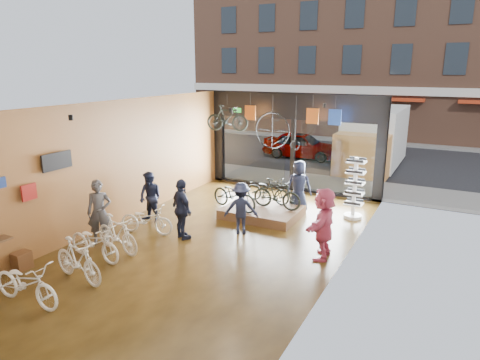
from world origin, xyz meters
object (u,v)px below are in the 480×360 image
Objects in this scene: sunglasses_rack at (355,188)px; floor_bike_4 at (146,220)px; street_car at (301,145)px; display_platform at (262,212)px; customer_1 at (150,197)px; customer_4 at (299,186)px; hung_bike at (227,118)px; customer_0 at (99,212)px; penny_farthing at (279,132)px; display_bike_mid at (277,194)px; floor_bike_2 at (95,242)px; floor_bike_3 at (117,234)px; box_truck at (371,140)px; display_bike_left at (234,195)px; customer_5 at (324,223)px; customer_2 at (182,209)px; customer_3 at (241,208)px; floor_bike_0 at (26,283)px; floor_bike_1 at (78,260)px; display_bike_right at (268,190)px.

floor_bike_4 is at bearing -132.94° from sunglasses_rack.
street_car is 1.70× the size of display_platform.
customer_4 is (3.75, 3.13, 0.07)m from customer_1.
customer_1 is 4.37m from hung_bike.
street_car is at bearing -13.60° from floor_bike_4.
display_platform is at bearing -138.23° from hung_bike.
floor_bike_4 is 1.40m from customer_0.
display_bike_mid is at bearing -68.68° from penny_farthing.
display_platform is at bearing -21.55° from floor_bike_2.
floor_bike_3 is at bearing 174.06° from floor_bike_4.
box_truck reaches higher than display_bike_left.
sunglasses_rack reaches higher than customer_5.
street_car is 2.47× the size of floor_bike_3.
sunglasses_rack is (3.89, 3.99, 0.12)m from customer_2.
customer_3 is 2.78m from customer_4.
floor_bike_3 is 3.52m from customer_3.
box_truck is 10.26m from customer_3.
customer_1 is 5.56m from customer_5.
sunglasses_rack is 1.21× the size of penny_farthing.
floor_bike_0 is 1.08× the size of floor_bike_1.
customer_5 is (2.61, -0.51, 0.16)m from customer_3.
floor_bike_0 is 0.99× the size of customer_0.
floor_bike_2 is at bearing 178.44° from street_car.
display_bike_left is at bearing 118.57° from display_bike_mid.
customer_1 is 0.87× the size of customer_5.
customer_2 reaches higher than floor_bike_4.
display_bike_mid is at bearing -20.52° from floor_bike_3.
sunglasses_rack is at bearing 25.51° from display_platform.
display_bike_right is 0.90× the size of customer_0.
box_truck is at bearing 179.91° from customer_5.
floor_bike_3 is at bearing -51.41° from customer_0.
floor_bike_1 reaches higher than floor_bike_4.
penny_farthing is (2.17, 6.82, 2.04)m from floor_bike_2.
floor_bike_4 is (-4.15, -11.39, -0.99)m from box_truck.
sunglasses_rack reaches higher than customer_2.
customer_3 is (0.05, -1.59, 0.62)m from display_platform.
hung_bike reaches higher than customer_3.
display_bike_right is (2.17, 4.87, 0.23)m from floor_bike_3.
floor_bike_3 is 6.43m from hung_bike.
hung_bike is at bearing 3.24° from floor_bike_2.
box_truck is at bearing -75.67° from customer_2.
customer_3 reaches higher than floor_bike_1.
penny_farthing reaches higher than display_bike_right.
floor_bike_0 is 0.75× the size of display_platform.
display_bike_left is 0.98× the size of customer_5.
customer_0 is 6.14m from hung_bike.
hung_bike reaches higher than street_car.
floor_bike_4 is 6.57m from sunglasses_rack.
display_bike_right is 0.93× the size of customer_4.
display_platform is at bearing -16.84° from floor_bike_3.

